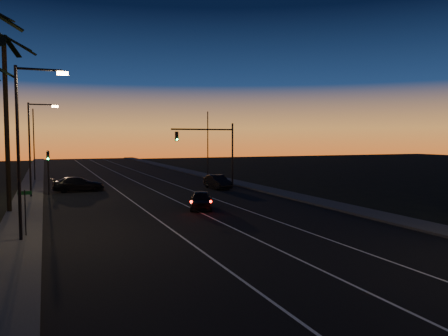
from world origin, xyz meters
name	(u,v)px	position (x,y,z in m)	size (l,w,h in m)	color
road	(175,203)	(0.00, 30.00, 0.01)	(20.00, 170.00, 0.01)	black
sidewalk_left	(25,211)	(-11.20, 30.00, 0.08)	(2.40, 170.00, 0.16)	#323230
sidewalk_right	(293,196)	(11.20, 30.00, 0.08)	(2.40, 170.00, 0.16)	#323230
lane_stripe_left	(138,205)	(-3.00, 30.00, 0.02)	(0.12, 160.00, 0.01)	silver
lane_stripe_mid	(181,203)	(0.50, 30.00, 0.02)	(0.12, 160.00, 0.01)	silver
lane_stripe_right	(220,201)	(4.00, 30.00, 0.02)	(0.12, 160.00, 0.01)	silver
palm_far	(6,106)	(-12.20, 30.00, 7.61)	(4.25, 4.16, 12.53)	black
streetlight_left_near	(24,139)	(-10.70, 20.00, 5.32)	(2.55, 0.26, 9.00)	black
streetlight_left_far	(33,142)	(-10.69, 38.00, 5.06)	(2.55, 0.26, 8.50)	black
street_sign	(25,208)	(-10.80, 21.00, 1.66)	(0.70, 0.06, 2.60)	black
signal_mast	(213,143)	(7.14, 39.99, 4.78)	(7.10, 0.41, 7.00)	black
signal_post	(48,164)	(-9.50, 39.98, 2.89)	(0.28, 0.37, 4.20)	black
far_pole_left	(34,145)	(-11.00, 55.00, 4.50)	(0.14, 0.14, 9.00)	black
far_pole_right	(208,144)	(11.00, 52.00, 4.50)	(0.14, 0.14, 9.00)	black
lead_car	(201,200)	(1.09, 26.58, 0.70)	(2.96, 4.75, 1.37)	black
right_car	(217,182)	(7.14, 38.54, 0.73)	(1.72, 4.41, 1.43)	black
cross_car	(78,184)	(-6.72, 41.50, 0.75)	(5.19, 2.33, 1.48)	black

